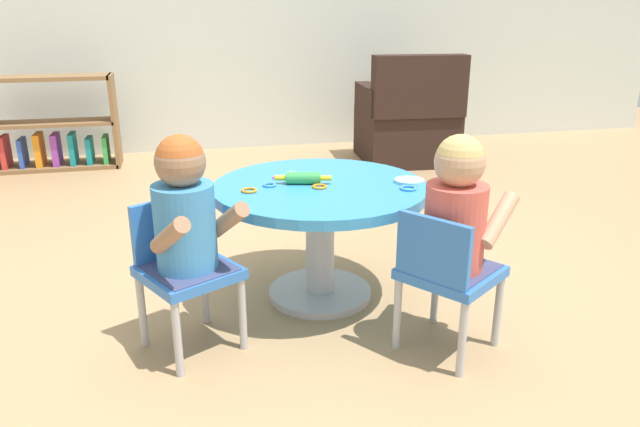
% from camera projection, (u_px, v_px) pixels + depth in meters
% --- Properties ---
extents(ground_plane, '(10.00, 10.00, 0.00)m').
position_uv_depth(ground_plane, '(320.00, 295.00, 2.58)').
color(ground_plane, tan).
extents(craft_table, '(0.87, 0.87, 0.50)m').
position_uv_depth(craft_table, '(320.00, 213.00, 2.46)').
color(craft_table, silver).
rests_on(craft_table, ground).
extents(child_chair_left, '(0.41, 0.41, 0.54)m').
position_uv_depth(child_chair_left, '(184.00, 267.00, 2.12)').
color(child_chair_left, '#B7B7BC').
rests_on(child_chair_left, ground).
extents(seated_child_left, '(0.40, 0.43, 0.51)m').
position_uv_depth(seated_child_left, '(185.00, 210.00, 2.02)').
color(seated_child_left, '#3F4772').
rests_on(seated_child_left, ground).
extents(child_chair_right, '(0.42, 0.42, 0.54)m').
position_uv_depth(child_chair_right, '(446.00, 274.00, 2.07)').
color(child_chair_right, '#B7B7BC').
rests_on(child_chair_right, ground).
extents(seated_child_right, '(0.44, 0.42, 0.51)m').
position_uv_depth(seated_child_right, '(457.00, 209.00, 2.02)').
color(seated_child_right, '#3F4772').
rests_on(seated_child_right, ground).
extents(bookshelf_low, '(0.93, 0.28, 0.70)m').
position_uv_depth(bookshelf_low, '(53.00, 130.00, 4.51)').
color(bookshelf_low, olive).
rests_on(bookshelf_low, ground).
extents(armchair_dark, '(0.76, 0.77, 0.85)m').
position_uv_depth(armchair_dark, '(408.00, 123.00, 4.71)').
color(armchair_dark, black).
rests_on(armchair_dark, ground).
extents(rolling_pin, '(0.23, 0.08, 0.05)m').
position_uv_depth(rolling_pin, '(303.00, 178.00, 2.42)').
color(rolling_pin, green).
rests_on(rolling_pin, craft_table).
extents(craft_scissors, '(0.13, 0.14, 0.01)m').
position_uv_depth(craft_scissors, '(284.00, 177.00, 2.52)').
color(craft_scissors, silver).
rests_on(craft_scissors, craft_table).
extents(playdough_blob_0, '(0.12, 0.12, 0.01)m').
position_uv_depth(playdough_blob_0, '(409.00, 181.00, 2.44)').
color(playdough_blob_0, '#8CCCF2').
rests_on(playdough_blob_0, craft_table).
extents(cookie_cutter_0, '(0.06, 0.06, 0.01)m').
position_uv_depth(cookie_cutter_0, '(270.00, 185.00, 2.39)').
color(cookie_cutter_0, '#3F99D8').
rests_on(cookie_cutter_0, craft_table).
extents(cookie_cutter_1, '(0.06, 0.06, 0.01)m').
position_uv_depth(cookie_cutter_1, '(320.00, 187.00, 2.37)').
color(cookie_cutter_1, orange).
rests_on(cookie_cutter_1, craft_table).
extents(cookie_cutter_2, '(0.06, 0.06, 0.01)m').
position_uv_depth(cookie_cutter_2, '(249.00, 190.00, 2.32)').
color(cookie_cutter_2, orange).
rests_on(cookie_cutter_2, craft_table).
extents(cookie_cutter_3, '(0.07, 0.07, 0.01)m').
position_uv_depth(cookie_cutter_3, '(408.00, 188.00, 2.35)').
color(cookie_cutter_3, '#3F99D8').
rests_on(cookie_cutter_3, craft_table).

